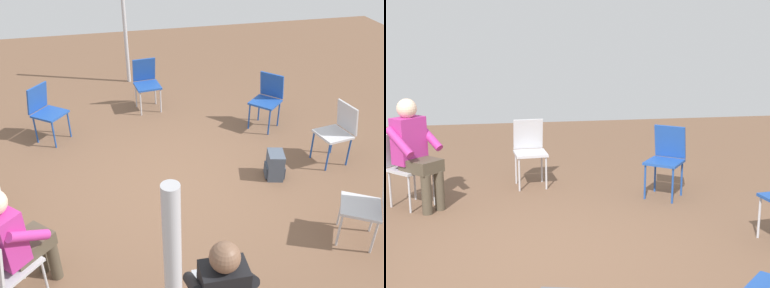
# 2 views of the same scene
# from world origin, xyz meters

# --- Properties ---
(ground_plane) EXTENTS (14.00, 14.00, 0.00)m
(ground_plane) POSITION_xyz_m (0.00, 0.00, 0.00)
(ground_plane) COLOR brown
(chair_southeast) EXTENTS (0.58, 0.58, 0.85)m
(chair_southeast) POSITION_xyz_m (1.36, -1.77, 0.50)
(chair_southeast) COLOR #B7B7BC
(chair_southeast) RESTS_ON ground
(chair_southwest) EXTENTS (0.58, 0.58, 0.85)m
(chair_southwest) POSITION_xyz_m (-1.67, -1.61, 0.50)
(chair_southwest) COLOR #1E4799
(chair_southwest) RESTS_ON ground
(chair_south) EXTENTS (0.43, 0.46, 0.85)m
(chair_south) POSITION_xyz_m (-0.09, -2.34, 0.50)
(chair_south) COLOR #B7B7BC
(chair_south) RESTS_ON ground
(person_in_magenta) EXTENTS (0.63, 0.63, 1.24)m
(person_in_magenta) POSITION_xyz_m (1.24, -1.65, 0.69)
(person_in_magenta) COLOR #4C4233
(person_in_magenta) RESTS_ON ground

